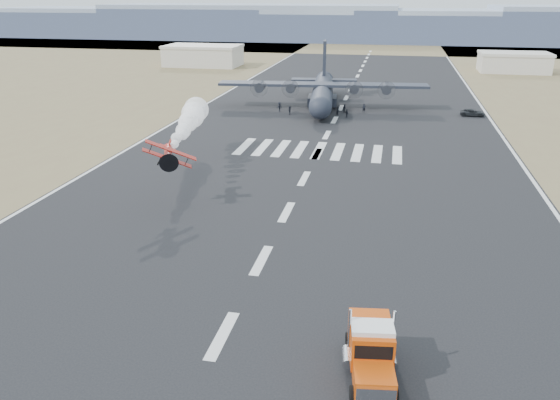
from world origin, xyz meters
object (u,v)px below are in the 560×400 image
(transport_aircraft, at_px, (323,91))
(crew_b, at_px, (338,111))
(hangar_left, at_px, (203,55))
(semi_truck, at_px, (371,351))
(hangar_right, at_px, (514,62))
(support_vehicle, at_px, (472,113))
(crew_f, at_px, (290,110))
(crew_c, at_px, (279,107))
(crew_e, at_px, (322,112))
(aerobatic_biplane, at_px, (168,154))
(crew_a, at_px, (323,112))
(crew_h, at_px, (344,108))
(crew_d, at_px, (347,113))
(crew_g, at_px, (364,108))

(transport_aircraft, height_order, crew_b, transport_aircraft)
(hangar_left, distance_m, semi_truck, 159.96)
(hangar_left, distance_m, hangar_right, 98.13)
(hangar_left, relative_size, support_vehicle, 5.12)
(crew_f, bearing_deg, crew_c, -145.64)
(hangar_left, relative_size, crew_f, 15.23)
(crew_c, relative_size, crew_e, 1.09)
(crew_f, bearing_deg, aerobatic_biplane, -17.88)
(hangar_right, distance_m, crew_b, 86.57)
(hangar_right, distance_m, crew_a, 89.37)
(crew_a, bearing_deg, crew_c, -133.03)
(support_vehicle, xyz_separation_m, crew_b, (-26.20, -4.50, 0.16))
(crew_h, bearing_deg, crew_b, 108.55)
(crew_b, bearing_deg, crew_d, -103.44)
(crew_a, bearing_deg, crew_f, -119.72)
(crew_e, relative_size, crew_f, 1.07)
(crew_h, bearing_deg, crew_a, 86.09)
(crew_a, height_order, crew_f, crew_a)
(crew_c, xyz_separation_m, crew_d, (14.13, -2.94, -0.13))
(aerobatic_biplane, height_order, crew_d, aerobatic_biplane)
(crew_a, bearing_deg, aerobatic_biplane, -39.20)
(crew_c, bearing_deg, crew_f, 88.58)
(transport_aircraft, xyz_separation_m, support_vehicle, (30.59, -4.25, -2.60))
(aerobatic_biplane, distance_m, crew_b, 54.83)
(semi_truck, xyz_separation_m, crew_c, (-22.68, 79.96, -0.92))
(aerobatic_biplane, height_order, crew_f, aerobatic_biplane)
(transport_aircraft, bearing_deg, crew_a, -87.59)
(hangar_left, relative_size, crew_g, 13.89)
(semi_truck, relative_size, crew_e, 5.02)
(hangar_right, xyz_separation_m, crew_g, (-40.96, -69.49, -2.13))
(crew_a, bearing_deg, support_vehicle, 74.55)
(semi_truck, xyz_separation_m, crew_a, (-13.27, 77.28, -0.96))
(crew_b, xyz_separation_m, crew_f, (-9.66, -1.20, -0.02))
(crew_c, bearing_deg, crew_g, 140.06)
(transport_aircraft, relative_size, crew_a, 24.43)
(crew_d, bearing_deg, crew_f, -125.31)
(hangar_left, bearing_deg, crew_e, -55.05)
(transport_aircraft, relative_size, crew_e, 25.59)
(hangar_right, height_order, crew_f, hangar_right)
(transport_aircraft, xyz_separation_m, crew_c, (-7.88, -7.58, -2.33))
(support_vehicle, relative_size, crew_h, 2.84)
(semi_truck, xyz_separation_m, aerobatic_biplane, (-24.24, 25.97, 4.11))
(transport_aircraft, xyz_separation_m, crew_b, (4.39, -8.75, -2.44))
(aerobatic_biplane, bearing_deg, support_vehicle, 42.69)
(semi_truck, bearing_deg, support_vehicle, 71.32)
(crew_b, relative_size, crew_f, 1.03)
(crew_b, relative_size, crew_c, 0.88)
(support_vehicle, bearing_deg, crew_a, 104.78)
(hangar_left, distance_m, crew_g, 86.14)
(hangar_right, relative_size, crew_f, 12.75)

